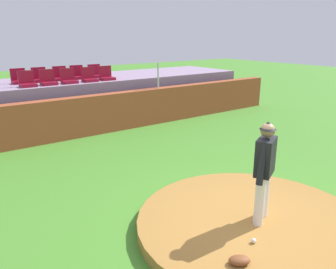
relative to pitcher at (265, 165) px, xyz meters
The scene contains 18 objects.
ground_plane 1.19m from the pitcher, 133.80° to the left, with size 60.00×60.00×0.00m, color #47892A.
pitchers_mound 1.09m from the pitcher, 133.80° to the left, with size 3.91×3.91×0.20m, color #A47133.
pitcher is the anchor object (origin of this frame).
baseball 1.19m from the pitcher, 148.45° to the right, with size 0.07×0.07×0.07m, color white.
fielding_glove 1.58m from the pitcher, 153.23° to the right, with size 0.30×0.20×0.11m, color brown.
brick_barrier 7.01m from the pitcher, 90.64° to the left, with size 16.80×0.40×1.28m, color #A1492B.
fence_post_right 7.55m from the pitcher, 68.34° to the left, with size 0.06×0.06×0.93m, color silver.
bleacher_platform 9.26m from the pitcher, 90.48° to the left, with size 15.12×3.12×1.57m, color #99819F.
stadium_chair_0 8.35m from the pitcher, 100.04° to the left, with size 0.48×0.44×0.50m.
stadium_chair_1 8.29m from the pitcher, 95.47° to the left, with size 0.48×0.44×0.50m.
stadium_chair_2 8.22m from the pitcher, 90.71° to the left, with size 0.48×0.44×0.50m.
stadium_chair_3 8.23m from the pitcher, 85.55° to the left, with size 0.48×0.44×0.50m.
stadium_chair_4 8.36m from the pitcher, 80.81° to the left, with size 0.48×0.44×0.50m.
stadium_chair_5 9.28m from the pitcher, 99.17° to the left, with size 0.48×0.44×0.50m.
stadium_chair_6 9.18m from the pitcher, 94.97° to the left, with size 0.48×0.44×0.50m.
stadium_chair_7 9.13m from the pitcher, 90.35° to the left, with size 0.48×0.44×0.50m.
stadium_chair_8 9.17m from the pitcher, 86.26° to the left, with size 0.48×0.44×0.50m.
stadium_chair_9 9.22m from the pitcher, 81.91° to the left, with size 0.48×0.44×0.50m.
Camera 1 is at (-4.13, -3.21, 3.17)m, focal length 36.12 mm.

